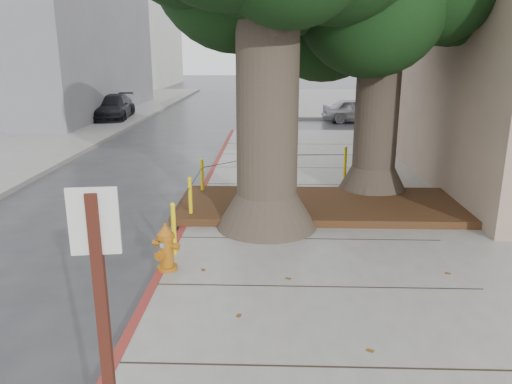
% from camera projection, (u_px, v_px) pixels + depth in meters
% --- Properties ---
extents(ground, '(140.00, 140.00, 0.00)m').
position_uv_depth(ground, '(284.00, 295.00, 7.63)').
color(ground, '#28282B').
rests_on(ground, ground).
extents(sidewalk_far, '(16.00, 20.00, 0.15)m').
position_uv_depth(sidewalk_far, '(358.00, 101.00, 36.25)').
color(sidewalk_far, slate).
rests_on(sidewalk_far, ground).
extents(curb_red, '(0.14, 26.00, 0.16)m').
position_uv_depth(curb_red, '(182.00, 232.00, 10.08)').
color(curb_red, maroon).
rests_on(curb_red, ground).
extents(planter_bed, '(6.40, 2.60, 0.16)m').
position_uv_depth(planter_bed, '(320.00, 205.00, 11.29)').
color(planter_bed, black).
rests_on(planter_bed, sidewalk_main).
extents(building_far_grey, '(12.00, 16.00, 12.00)m').
position_uv_depth(building_far_grey, '(7.00, 5.00, 27.63)').
color(building_far_grey, slate).
rests_on(building_far_grey, ground).
extents(building_far_white, '(12.00, 18.00, 15.00)m').
position_uv_depth(building_far_white, '(104.00, 9.00, 49.39)').
color(building_far_white, silver).
rests_on(building_far_white, ground).
extents(bollard_ring, '(3.79, 5.39, 0.95)m').
position_uv_depth(bollard_ring, '(244.00, 181.00, 11.69)').
color(bollard_ring, yellow).
rests_on(bollard_ring, sidewalk_main).
extents(fire_hydrant, '(0.43, 0.43, 0.79)m').
position_uv_depth(fire_hydrant, '(166.00, 247.00, 8.07)').
color(fire_hydrant, '#AF6211').
rests_on(fire_hydrant, sidewalk_main).
extents(signpost, '(0.27, 0.07, 2.76)m').
position_uv_depth(signpost, '(109.00, 380.00, 2.98)').
color(signpost, '#471911').
rests_on(signpost, sidewalk_main).
extents(car_silver, '(3.66, 1.55, 1.23)m').
position_uv_depth(car_silver, '(357.00, 110.00, 25.80)').
color(car_silver, '#A9A9AE').
rests_on(car_silver, ground).
extents(car_red, '(4.13, 1.81, 1.32)m').
position_uv_depth(car_red, '(428.00, 109.00, 25.95)').
color(car_red, maroon).
rests_on(car_red, ground).
extents(car_dark, '(2.37, 4.81, 1.35)m').
position_uv_depth(car_dark, '(112.00, 108.00, 26.49)').
color(car_dark, black).
rests_on(car_dark, ground).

